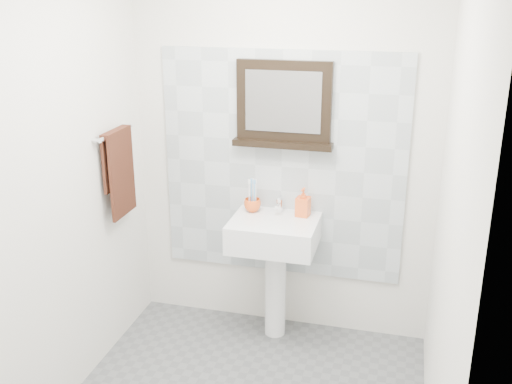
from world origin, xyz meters
TOP-DOWN VIEW (x-y plane):
  - back_wall at (0.00, 1.10)m, footprint 2.00×0.01m
  - front_wall at (0.00, -1.10)m, footprint 2.00×0.01m
  - left_wall at (-1.00, 0.00)m, footprint 0.01×2.20m
  - right_wall at (1.00, 0.00)m, footprint 0.01×2.20m
  - splashback at (0.00, 1.09)m, footprint 1.60×0.02m
  - pedestal_sink at (0.00, 0.87)m, footprint 0.55×0.44m
  - toothbrush_cup at (-0.17, 0.98)m, footprint 0.12×0.12m
  - toothbrushes at (-0.17, 0.98)m, footprint 0.05×0.04m
  - soap_dispenser at (0.17, 0.98)m, footprint 0.09×0.10m
  - framed_mirror at (0.01, 1.06)m, footprint 0.64×0.11m
  - towel_bar at (-0.95, 0.65)m, footprint 0.07×0.40m
  - hand_towel at (-0.94, 0.65)m, footprint 0.06×0.30m

SIDE VIEW (x-z plane):
  - pedestal_sink at x=0.00m, z-range 0.20..1.16m
  - toothbrush_cup at x=-0.17m, z-range 0.86..0.95m
  - soap_dispenser at x=0.17m, z-range 0.86..1.05m
  - toothbrushes at x=-0.17m, z-range 0.88..1.09m
  - splashback at x=0.00m, z-range 0.40..1.90m
  - hand_towel at x=-0.94m, z-range 0.93..1.48m
  - back_wall at x=0.00m, z-range 0.00..2.50m
  - front_wall at x=0.00m, z-range 0.00..2.50m
  - left_wall at x=-1.00m, z-range 0.00..2.50m
  - right_wall at x=1.00m, z-range 0.00..2.50m
  - towel_bar at x=-0.95m, z-range 1.40..1.43m
  - framed_mirror at x=0.01m, z-range 1.28..1.82m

